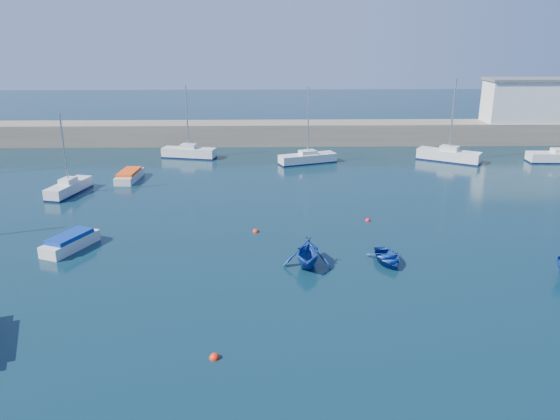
{
  "coord_description": "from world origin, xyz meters",
  "views": [
    {
      "loc": [
        -1.94,
        -21.3,
        13.58
      ],
      "look_at": [
        -1.15,
        14.73,
        1.6
      ],
      "focal_mm": 35.0,
      "sensor_mm": 36.0,
      "label": 1
    }
  ],
  "objects_px": {
    "dinghy_left": "(308,252)",
    "harbor_office": "(527,101)",
    "sailboat_3": "(69,188)",
    "dinghy_center": "(387,258)",
    "motorboat_1": "(70,242)",
    "motorboat_2": "(129,175)",
    "sailboat_7": "(449,155)",
    "sailboat_6": "(308,158)",
    "sailboat_5": "(189,152)"
  },
  "relations": [
    {
      "from": "sailboat_7",
      "to": "motorboat_2",
      "type": "xyz_separation_m",
      "value": [
        -32.62,
        -7.04,
        -0.22
      ]
    },
    {
      "from": "sailboat_7",
      "to": "harbor_office",
      "type": "bearing_deg",
      "value": -18.54
    },
    {
      "from": "sailboat_6",
      "to": "harbor_office",
      "type": "bearing_deg",
      "value": -89.11
    },
    {
      "from": "motorboat_1",
      "to": "motorboat_2",
      "type": "bearing_deg",
      "value": 114.22
    },
    {
      "from": "sailboat_7",
      "to": "dinghy_left",
      "type": "distance_m",
      "value": 32.09
    },
    {
      "from": "sailboat_5",
      "to": "dinghy_left",
      "type": "distance_m",
      "value": 31.41
    },
    {
      "from": "harbor_office",
      "to": "sailboat_7",
      "type": "distance_m",
      "value": 16.63
    },
    {
      "from": "sailboat_6",
      "to": "sailboat_7",
      "type": "height_order",
      "value": "sailboat_7"
    },
    {
      "from": "sailboat_5",
      "to": "dinghy_center",
      "type": "bearing_deg",
      "value": -138.12
    },
    {
      "from": "sailboat_3",
      "to": "sailboat_6",
      "type": "bearing_deg",
      "value": 40.1
    },
    {
      "from": "harbor_office",
      "to": "motorboat_1",
      "type": "height_order",
      "value": "harbor_office"
    },
    {
      "from": "sailboat_7",
      "to": "motorboat_2",
      "type": "distance_m",
      "value": 33.37
    },
    {
      "from": "dinghy_center",
      "to": "motorboat_1",
      "type": "bearing_deg",
      "value": 167.23
    },
    {
      "from": "sailboat_6",
      "to": "motorboat_2",
      "type": "distance_m",
      "value": 18.47
    },
    {
      "from": "sailboat_3",
      "to": "sailboat_7",
      "type": "relative_size",
      "value": 0.8
    },
    {
      "from": "motorboat_2",
      "to": "sailboat_5",
      "type": "bearing_deg",
      "value": 68.42
    },
    {
      "from": "sailboat_7",
      "to": "dinghy_center",
      "type": "bearing_deg",
      "value": -172.1
    },
    {
      "from": "harbor_office",
      "to": "motorboat_2",
      "type": "distance_m",
      "value": 48.45
    },
    {
      "from": "harbor_office",
      "to": "motorboat_1",
      "type": "distance_m",
      "value": 56.54
    },
    {
      "from": "harbor_office",
      "to": "sailboat_6",
      "type": "bearing_deg",
      "value": -158.88
    },
    {
      "from": "sailboat_3",
      "to": "dinghy_center",
      "type": "height_order",
      "value": "sailboat_3"
    },
    {
      "from": "harbor_office",
      "to": "dinghy_left",
      "type": "xyz_separation_m",
      "value": [
        -29.62,
        -37.19,
        -4.21
      ]
    },
    {
      "from": "motorboat_1",
      "to": "dinghy_center",
      "type": "height_order",
      "value": "motorboat_1"
    },
    {
      "from": "sailboat_6",
      "to": "motorboat_2",
      "type": "relative_size",
      "value": 1.76
    },
    {
      "from": "sailboat_6",
      "to": "sailboat_7",
      "type": "distance_m",
      "value": 15.31
    },
    {
      "from": "sailboat_3",
      "to": "motorboat_2",
      "type": "xyz_separation_m",
      "value": [
        4.13,
        4.46,
        -0.12
      ]
    },
    {
      "from": "harbor_office",
      "to": "motorboat_1",
      "type": "xyz_separation_m",
      "value": [
        -44.82,
        -34.15,
        -4.63
      ]
    },
    {
      "from": "harbor_office",
      "to": "sailboat_5",
      "type": "distance_m",
      "value": 41.71
    },
    {
      "from": "dinghy_center",
      "to": "sailboat_6",
      "type": "bearing_deg",
      "value": 91.35
    },
    {
      "from": "sailboat_3",
      "to": "harbor_office",
      "type": "bearing_deg",
      "value": 36.96
    },
    {
      "from": "sailboat_7",
      "to": "dinghy_left",
      "type": "relative_size",
      "value": 2.57
    },
    {
      "from": "sailboat_3",
      "to": "dinghy_center",
      "type": "distance_m",
      "value": 28.84
    },
    {
      "from": "harbor_office",
      "to": "sailboat_3",
      "type": "xyz_separation_m",
      "value": [
        -49.22,
        -21.56,
        -4.55
      ]
    },
    {
      "from": "sailboat_6",
      "to": "dinghy_center",
      "type": "xyz_separation_m",
      "value": [
        3.04,
        -26.05,
        -0.24
      ]
    },
    {
      "from": "harbor_office",
      "to": "motorboat_1",
      "type": "relative_size",
      "value": 2.31
    },
    {
      "from": "motorboat_2",
      "to": "dinghy_left",
      "type": "distance_m",
      "value": 25.35
    },
    {
      "from": "sailboat_7",
      "to": "motorboat_1",
      "type": "xyz_separation_m",
      "value": [
        -32.35,
        -24.08,
        -0.18
      ]
    },
    {
      "from": "sailboat_6",
      "to": "dinghy_left",
      "type": "height_order",
      "value": "sailboat_6"
    },
    {
      "from": "sailboat_3",
      "to": "motorboat_1",
      "type": "xyz_separation_m",
      "value": [
        4.4,
        -12.59,
        -0.08
      ]
    },
    {
      "from": "dinghy_left",
      "to": "dinghy_center",
      "type": "bearing_deg",
      "value": 10.78
    },
    {
      "from": "sailboat_3",
      "to": "sailboat_6",
      "type": "height_order",
      "value": "sailboat_6"
    },
    {
      "from": "sailboat_6",
      "to": "dinghy_center",
      "type": "bearing_deg",
      "value": 166.42
    },
    {
      "from": "harbor_office",
      "to": "dinghy_left",
      "type": "distance_m",
      "value": 47.73
    },
    {
      "from": "harbor_office",
      "to": "dinghy_center",
      "type": "bearing_deg",
      "value": -123.91
    },
    {
      "from": "harbor_office",
      "to": "sailboat_3",
      "type": "distance_m",
      "value": 53.93
    },
    {
      "from": "harbor_office",
      "to": "motorboat_2",
      "type": "bearing_deg",
      "value": -159.22
    },
    {
      "from": "dinghy_left",
      "to": "harbor_office",
      "type": "bearing_deg",
      "value": 57.43
    },
    {
      "from": "dinghy_left",
      "to": "motorboat_2",
      "type": "bearing_deg",
      "value": 133.57
    },
    {
      "from": "harbor_office",
      "to": "dinghy_center",
      "type": "height_order",
      "value": "harbor_office"
    },
    {
      "from": "motorboat_1",
      "to": "motorboat_2",
      "type": "relative_size",
      "value": 0.95
    }
  ]
}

